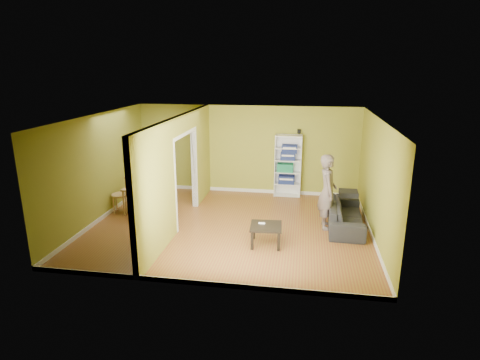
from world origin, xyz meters
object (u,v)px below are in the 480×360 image
(dining_table, at_px, (147,190))
(chair_left, at_px, (120,194))
(person, at_px, (328,185))
(bookshelf, at_px, (288,166))
(coffee_table, at_px, (266,228))
(sofa, at_px, (346,211))
(chair_near, at_px, (143,203))
(chair_far, at_px, (158,187))

(dining_table, xyz_separation_m, chair_left, (-0.72, -0.05, -0.12))
(person, bearing_deg, bookshelf, 19.55)
(coffee_table, bearing_deg, bookshelf, 85.34)
(dining_table, height_order, chair_left, chair_left)
(sofa, distance_m, chair_left, 5.70)
(sofa, distance_m, person, 0.81)
(bookshelf, height_order, chair_near, bookshelf)
(dining_table, distance_m, chair_near, 0.57)
(sofa, bearing_deg, chair_left, 91.10)
(chair_far, bearing_deg, chair_left, 21.21)
(bookshelf, relative_size, chair_left, 1.81)
(bookshelf, distance_m, coffee_table, 3.54)
(chair_near, bearing_deg, bookshelf, 23.04)
(chair_left, height_order, chair_near, chair_left)
(sofa, xyz_separation_m, dining_table, (-4.98, 0.13, 0.23))
(sofa, relative_size, chair_left, 2.02)
(coffee_table, bearing_deg, chair_far, 146.58)
(coffee_table, height_order, chair_left, chair_left)
(person, relative_size, chair_left, 2.07)
(bookshelf, distance_m, chair_far, 3.74)
(bookshelf, bearing_deg, sofa, -55.85)
(sofa, distance_m, bookshelf, 2.68)
(dining_table, bearing_deg, chair_far, 85.29)
(chair_near, height_order, chair_far, chair_far)
(chair_near, bearing_deg, chair_left, 134.32)
(chair_left, bearing_deg, coffee_table, 57.27)
(coffee_table, bearing_deg, chair_left, 160.48)
(bookshelf, distance_m, chair_near, 4.31)
(person, bearing_deg, sofa, -79.77)
(coffee_table, relative_size, chair_near, 0.71)
(chair_left, bearing_deg, chair_near, 45.28)
(dining_table, height_order, chair_near, chair_near)
(bookshelf, bearing_deg, chair_left, -153.59)
(dining_table, bearing_deg, bookshelf, 30.35)
(person, height_order, bookshelf, person)
(bookshelf, distance_m, dining_table, 4.07)
(sofa, relative_size, dining_table, 1.82)
(chair_near, distance_m, chair_far, 1.19)
(sofa, distance_m, chair_near, 4.91)
(sofa, height_order, chair_left, chair_left)
(chair_left, bearing_deg, dining_table, 80.51)
(person, bearing_deg, chair_left, 83.46)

